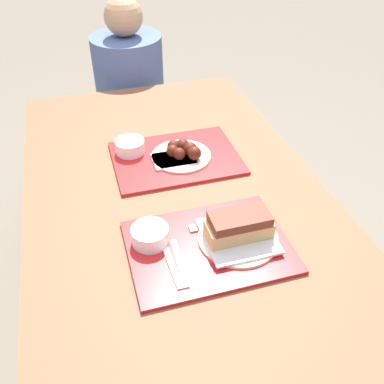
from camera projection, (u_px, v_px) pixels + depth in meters
The scene contains 14 objects.
ground_plane at pixel (184, 342), 1.80m from camera, with size 12.00×12.00×0.00m, color #706656.
picnic_table at pixel (182, 225), 1.38m from camera, with size 0.95×1.78×0.76m.
picnic_bench_far at pixel (131, 134), 2.40m from camera, with size 0.91×0.28×0.45m.
tray_near at pixel (209, 247), 1.18m from camera, with size 0.44×0.33×0.01m.
tray_far at pixel (176, 158), 1.53m from camera, with size 0.44×0.33×0.01m.
bowl_coleslaw_near at pixel (150, 234), 1.17m from camera, with size 0.10×0.10×0.05m.
brisket_sandwich_plate at pixel (239, 230), 1.18m from camera, with size 0.23×0.23×0.09m.
plastic_fork_near at pixel (171, 264), 1.12m from camera, with size 0.02×0.17×0.00m.
plastic_knife_near at pixel (180, 263), 1.12m from camera, with size 0.02×0.17×0.00m.
condiment_packet at pixel (195, 228), 1.23m from camera, with size 0.04×0.03×0.01m.
bowl_coleslaw_far at pixel (130, 146), 1.53m from camera, with size 0.10×0.10×0.05m.
wings_plate_far at pixel (182, 152), 1.51m from camera, with size 0.21×0.21×0.06m.
napkin_far at pixel (174, 159), 1.50m from camera, with size 0.15×0.10×0.01m.
person_seated_across at pixel (129, 77), 2.19m from camera, with size 0.35×0.35×0.66m.
Camera 1 is at (-0.26, -0.99, 1.61)m, focal length 40.00 mm.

